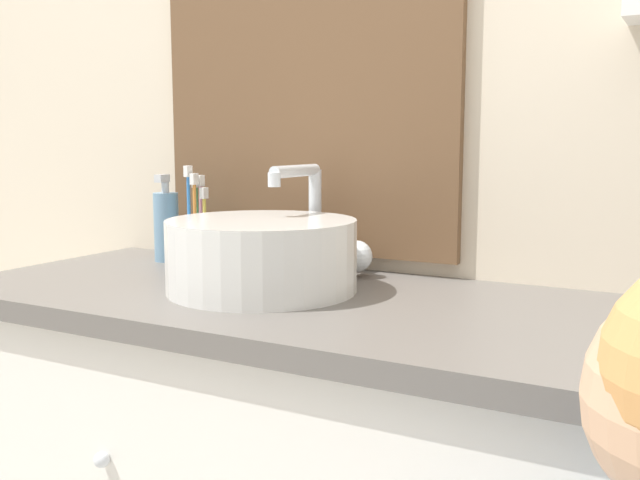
% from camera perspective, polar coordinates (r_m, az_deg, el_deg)
% --- Properties ---
extents(wall_back, '(3.20, 0.18, 2.50)m').
position_cam_1_polar(wall_back, '(1.35, 10.74, 17.59)').
color(wall_back, beige).
rests_on(wall_back, ground_plane).
extents(sink_basin, '(0.31, 0.37, 0.21)m').
position_cam_1_polar(sink_basin, '(1.18, -4.50, -1.07)').
color(sink_basin, silver).
rests_on(sink_basin, vanity_counter).
extents(toothbrush_holder, '(0.07, 0.07, 0.20)m').
position_cam_1_polar(toothbrush_holder, '(1.45, -9.73, 0.08)').
color(toothbrush_holder, '#4C93C6').
rests_on(toothbrush_holder, vanity_counter).
extents(soap_dispenser, '(0.05, 0.05, 0.18)m').
position_cam_1_polar(soap_dispenser, '(1.51, -12.19, 1.14)').
color(soap_dispenser, '#6B93B2').
rests_on(soap_dispenser, vanity_counter).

